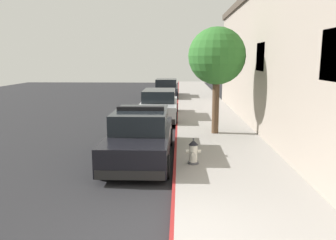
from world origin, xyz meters
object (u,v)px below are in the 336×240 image
object	(u,v)px
parked_car_silver_ahead	(159,105)
parked_car_dark_far	(166,89)
street_tree	(217,57)
fire_hydrant	(193,152)
police_cruiser	(141,136)

from	to	relation	value
parked_car_silver_ahead	parked_car_dark_far	xyz separation A→B (m)	(-0.01, 9.72, 0.00)
parked_car_silver_ahead	street_tree	distance (m)	5.31
parked_car_silver_ahead	fire_hydrant	size ratio (longest dim) A/B	6.37
police_cruiser	fire_hydrant	xyz separation A→B (m)	(1.63, -0.94, -0.23)
police_cruiser	fire_hydrant	bearing A→B (deg)	-30.10
police_cruiser	fire_hydrant	distance (m)	1.90
parked_car_silver_ahead	fire_hydrant	bearing A→B (deg)	-79.61
street_tree	police_cruiser	bearing A→B (deg)	-130.30
parked_car_silver_ahead	fire_hydrant	xyz separation A→B (m)	(1.48, -8.05, -0.23)
police_cruiser	street_tree	bearing A→B (deg)	49.70
parked_car_silver_ahead	street_tree	bearing A→B (deg)	-57.28
parked_car_dark_far	fire_hydrant	world-z (taller)	parked_car_dark_far
fire_hydrant	street_tree	xyz separation A→B (m)	(1.06, 4.11, 2.73)
police_cruiser	parked_car_dark_far	world-z (taller)	police_cruiser
parked_car_dark_far	street_tree	xyz separation A→B (m)	(2.54, -13.66, 2.50)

